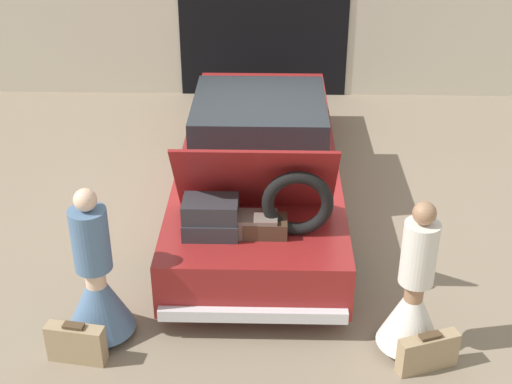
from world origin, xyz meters
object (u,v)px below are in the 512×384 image
Objects in this scene: car at (259,160)px; suitcase_beside_left_person at (76,343)px; person_right at (413,300)px; suitcase_beside_right_person at (428,352)px; person_left at (97,286)px.

suitcase_beside_left_person is (-1.58, -2.99, -0.38)m from car.
suitcase_beside_right_person is at bearing -163.61° from person_right.
suitcase_beside_left_person is at bearing -117.83° from car.
suitcase_beside_left_person is (-3.02, -0.24, -0.36)m from person_right.
suitcase_beside_left_person is 0.96× the size of suitcase_beside_right_person.
suitcase_beside_left_person reaches higher than suitcase_beside_right_person.
person_left is at bearing 69.26° from suitcase_beside_left_person.
suitcase_beside_right_person is (0.13, -0.27, -0.38)m from person_right.
person_left is at bearing 172.43° from suitcase_beside_right_person.
person_right is at bearing 115.43° from suitcase_beside_right_person.
suitcase_beside_right_person is (3.14, -0.03, -0.01)m from suitcase_beside_left_person.
person_left is 3.05m from suitcase_beside_right_person.
suitcase_beside_left_person is at bearing -30.88° from person_left.
person_left reaches higher than suitcase_beside_left_person.
suitcase_beside_left_person is at bearing 179.52° from suitcase_beside_right_person.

